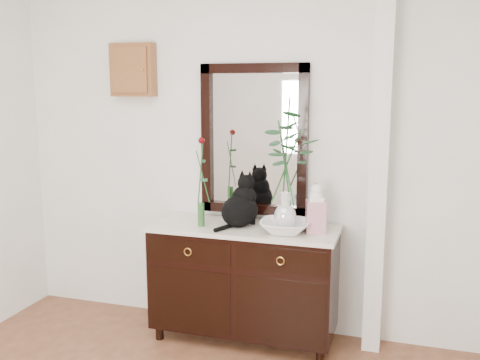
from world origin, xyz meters
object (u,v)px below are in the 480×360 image
(lotus_bowl, at_px, (285,227))
(ginger_jar, at_px, (316,207))
(sideboard, at_px, (244,277))
(cat, at_px, (240,200))

(lotus_bowl, bearing_deg, ginger_jar, 23.27)
(sideboard, relative_size, lotus_bowl, 3.92)
(sideboard, distance_m, cat, 0.56)
(ginger_jar, bearing_deg, sideboard, -179.31)
(sideboard, height_order, cat, cat)
(lotus_bowl, bearing_deg, sideboard, 166.13)
(cat, bearing_deg, ginger_jar, 23.14)
(sideboard, distance_m, lotus_bowl, 0.53)
(cat, xyz_separation_m, ginger_jar, (0.54, 0.01, -0.01))
(cat, height_order, lotus_bowl, cat)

